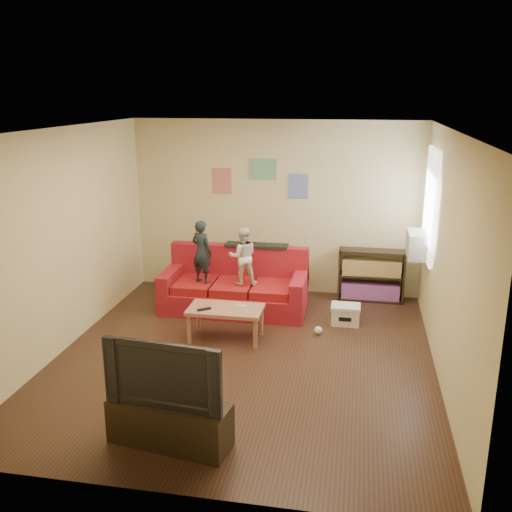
% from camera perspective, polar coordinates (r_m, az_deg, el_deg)
% --- Properties ---
extents(room_shell, '(4.52, 5.02, 2.72)m').
position_cam_1_polar(room_shell, '(6.53, -1.26, 0.61)').
color(room_shell, '#40281B').
rests_on(room_shell, ground).
extents(sofa, '(2.09, 0.96, 0.92)m').
position_cam_1_polar(sofa, '(8.41, -2.06, -3.25)').
color(sofa, maroon).
rests_on(sofa, ground).
extents(child_a, '(0.39, 0.33, 0.92)m').
position_cam_1_polar(child_a, '(8.18, -5.45, 0.44)').
color(child_a, '#1B2529').
rests_on(child_a, sofa).
extents(child_b, '(0.48, 0.42, 0.84)m').
position_cam_1_polar(child_b, '(8.05, -1.33, -0.03)').
color(child_b, silver).
rests_on(child_b, sofa).
extents(coffee_table, '(0.95, 0.52, 0.43)m').
position_cam_1_polar(coffee_table, '(7.37, -3.07, -5.64)').
color(coffee_table, '#B2775C').
rests_on(coffee_table, ground).
extents(remote, '(0.18, 0.15, 0.02)m').
position_cam_1_polar(remote, '(7.29, -5.21, -5.32)').
color(remote, black).
rests_on(remote, coffee_table).
extents(game_controller, '(0.13, 0.04, 0.03)m').
position_cam_1_polar(game_controller, '(7.34, -1.46, -5.07)').
color(game_controller, white).
rests_on(game_controller, coffee_table).
extents(bookshelf, '(0.99, 0.30, 0.79)m').
position_cam_1_polar(bookshelf, '(8.90, 11.42, -2.15)').
color(bookshelf, black).
rests_on(bookshelf, ground).
extents(window, '(0.04, 1.08, 1.48)m').
position_cam_1_polar(window, '(8.01, 17.03, 4.93)').
color(window, white).
rests_on(window, room_shell).
extents(ac_unit, '(0.28, 0.55, 0.35)m').
position_cam_1_polar(ac_unit, '(8.12, 15.87, 1.10)').
color(ac_unit, '#B7B2A3').
rests_on(ac_unit, window).
extents(artwork_left, '(0.30, 0.01, 0.40)m').
position_cam_1_polar(artwork_left, '(9.01, -3.42, 7.50)').
color(artwork_left, '#D87266').
rests_on(artwork_left, room_shell).
extents(artwork_center, '(0.42, 0.01, 0.32)m').
position_cam_1_polar(artwork_center, '(8.85, 0.69, 8.68)').
color(artwork_center, '#72B27F').
rests_on(artwork_center, room_shell).
extents(artwork_right, '(0.30, 0.01, 0.38)m').
position_cam_1_polar(artwork_right, '(8.81, 4.24, 6.96)').
color(artwork_right, '#727FCC').
rests_on(artwork_right, room_shell).
extents(file_box, '(0.40, 0.30, 0.27)m').
position_cam_1_polar(file_box, '(8.00, 8.94, -5.78)').
color(file_box, white).
rests_on(file_box, ground).
extents(tv_stand, '(1.16, 0.55, 0.42)m').
position_cam_1_polar(tv_stand, '(5.44, -8.61, -16.19)').
color(tv_stand, '#2D2315').
rests_on(tv_stand, ground).
extents(television, '(1.10, 0.25, 0.63)m').
position_cam_1_polar(television, '(5.18, -8.86, -11.27)').
color(television, black).
rests_on(television, tv_stand).
extents(tissue, '(0.14, 0.14, 0.11)m').
position_cam_1_polar(tissue, '(7.65, 6.24, -7.41)').
color(tissue, silver).
rests_on(tissue, ground).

